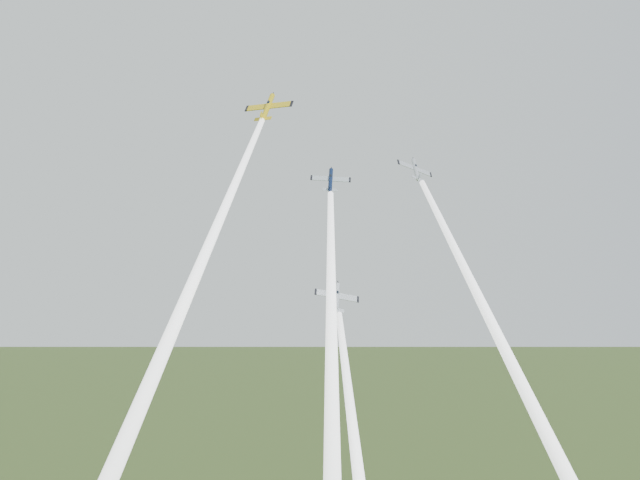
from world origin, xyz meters
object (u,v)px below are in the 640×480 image
(plane_yellow, at_px, (268,107))
(plane_silver_low, at_px, (337,297))
(plane_silver_right, at_px, (416,169))
(plane_navy, at_px, (331,180))

(plane_yellow, distance_m, plane_silver_low, 36.23)
(plane_silver_right, bearing_deg, plane_navy, 176.77)
(plane_silver_right, bearing_deg, plane_yellow, 160.60)
(plane_silver_right, xyz_separation_m, plane_silver_low, (-13.96, -13.58, -21.69))
(plane_yellow, relative_size, plane_navy, 1.30)
(plane_silver_low, bearing_deg, plane_yellow, 126.90)
(plane_silver_low, bearing_deg, plane_navy, 88.95)
(plane_navy, relative_size, plane_silver_low, 0.96)
(plane_yellow, bearing_deg, plane_navy, 0.78)
(plane_yellow, xyz_separation_m, plane_silver_right, (25.48, 1.48, -10.46))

